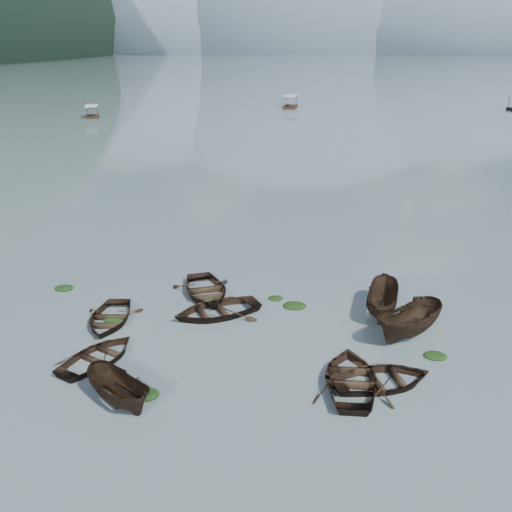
# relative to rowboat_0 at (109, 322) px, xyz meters

# --- Properties ---
(ground_plane) EXTENTS (2400.00, 2400.00, 0.00)m
(ground_plane) POSITION_rel_rowboat_0_xyz_m (6.79, -6.71, 0.00)
(ground_plane) COLOR slate
(haze_mtn_a) EXTENTS (520.00, 520.00, 280.00)m
(haze_mtn_a) POSITION_rel_rowboat_0_xyz_m (-253.21, 893.29, 0.00)
(haze_mtn_a) COLOR #475666
(haze_mtn_a) RESTS_ON ground
(haze_mtn_b) EXTENTS (520.00, 520.00, 340.00)m
(haze_mtn_b) POSITION_rel_rowboat_0_xyz_m (-53.21, 893.29, 0.00)
(haze_mtn_b) COLOR #475666
(haze_mtn_b) RESTS_ON ground
(haze_mtn_c) EXTENTS (520.00, 520.00, 260.00)m
(haze_mtn_c) POSITION_rel_rowboat_0_xyz_m (146.79, 893.29, 0.00)
(haze_mtn_c) COLOR #475666
(haze_mtn_c) RESTS_ON ground
(rowboat_0) EXTENTS (3.49, 4.53, 0.87)m
(rowboat_0) POSITION_rel_rowboat_0_xyz_m (0.00, 0.00, 0.00)
(rowboat_0) COLOR black
(rowboat_0) RESTS_ON ground
(rowboat_1) EXTENTS (4.31, 4.88, 0.84)m
(rowboat_1) POSITION_rel_rowboat_0_xyz_m (0.99, -3.69, 0.00)
(rowboat_1) COLOR black
(rowboat_1) RESTS_ON ground
(rowboat_2) EXTENTS (3.86, 3.40, 1.46)m
(rowboat_2) POSITION_rel_rowboat_0_xyz_m (3.07, -6.53, 0.00)
(rowboat_2) COLOR black
(rowboat_2) RESTS_ON ground
(rowboat_3) EXTENTS (3.52, 4.78, 0.96)m
(rowboat_3) POSITION_rel_rowboat_0_xyz_m (12.15, -3.96, 0.00)
(rowboat_3) COLOR black
(rowboat_3) RESTS_ON ground
(rowboat_4) EXTENTS (5.14, 4.42, 0.90)m
(rowboat_4) POSITION_rel_rowboat_0_xyz_m (13.43, -3.79, 0.00)
(rowboat_4) COLOR black
(rowboat_4) RESTS_ON ground
(rowboat_5) EXTENTS (4.29, 4.60, 1.77)m
(rowboat_5) POSITION_rel_rowboat_0_xyz_m (14.97, 0.71, 0.00)
(rowboat_5) COLOR black
(rowboat_5) RESTS_ON ground
(rowboat_6) EXTENTS (5.06, 5.73, 0.98)m
(rowboat_6) POSITION_rel_rowboat_0_xyz_m (4.12, 3.95, 0.00)
(rowboat_6) COLOR black
(rowboat_6) RESTS_ON ground
(rowboat_7) EXTENTS (5.71, 5.33, 0.96)m
(rowboat_7) POSITION_rel_rowboat_0_xyz_m (5.24, 1.62, 0.00)
(rowboat_7) COLOR black
(rowboat_7) RESTS_ON ground
(rowboat_8) EXTENTS (2.20, 4.43, 1.64)m
(rowboat_8) POSITION_rel_rowboat_0_xyz_m (13.77, 3.18, 0.00)
(rowboat_8) COLOR black
(rowboat_8) RESTS_ON ground
(weed_clump_0) EXTENTS (1.01, 0.83, 0.22)m
(weed_clump_0) POSITION_rel_rowboat_0_xyz_m (1.43, -4.78, 0.00)
(weed_clump_0) COLOR black
(weed_clump_0) RESTS_ON ground
(weed_clump_1) EXTENTS (0.98, 0.78, 0.21)m
(weed_clump_1) POSITION_rel_rowboat_0_xyz_m (0.17, 0.07, 0.00)
(weed_clump_1) COLOR black
(weed_clump_1) RESTS_ON ground
(weed_clump_2) EXTENTS (1.23, 0.99, 0.27)m
(weed_clump_2) POSITION_rel_rowboat_0_xyz_m (3.88, -5.97, 0.00)
(weed_clump_2) COLOR black
(weed_clump_2) RESTS_ON ground
(weed_clump_3) EXTENTS (0.84, 0.71, 0.19)m
(weed_clump_3) POSITION_rel_rowboat_0_xyz_m (8.08, 3.99, 0.00)
(weed_clump_3) COLOR black
(weed_clump_3) RESTS_ON ground
(weed_clump_4) EXTENTS (1.06, 0.84, 0.22)m
(weed_clump_4) POSITION_rel_rowboat_0_xyz_m (15.96, -1.16, 0.00)
(weed_clump_4) COLOR black
(weed_clump_4) RESTS_ON ground
(weed_clump_5) EXTENTS (1.14, 0.92, 0.24)m
(weed_clump_5) POSITION_rel_rowboat_0_xyz_m (-4.19, 3.59, 0.00)
(weed_clump_5) COLOR black
(weed_clump_5) RESTS_ON ground
(weed_clump_6) EXTENTS (1.07, 0.90, 0.22)m
(weed_clump_6) POSITION_rel_rowboat_0_xyz_m (4.55, 3.28, 0.00)
(weed_clump_6) COLOR black
(weed_clump_6) RESTS_ON ground
(weed_clump_7) EXTENTS (1.24, 0.99, 0.27)m
(weed_clump_7) POSITION_rel_rowboat_0_xyz_m (9.22, 3.14, 0.00)
(weed_clump_7) COLOR black
(weed_clump_7) RESTS_ON ground
(pontoon_left) EXTENTS (4.13, 6.01, 2.13)m
(pontoon_left) POSITION_rel_rowboat_0_xyz_m (-35.50, 80.19, 0.00)
(pontoon_left) COLOR black
(pontoon_left) RESTS_ON ground
(pontoon_centre) EXTENTS (2.88, 6.60, 2.50)m
(pontoon_centre) POSITION_rel_rowboat_0_xyz_m (0.15, 102.87, 0.00)
(pontoon_centre) COLOR black
(pontoon_centre) RESTS_ON ground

